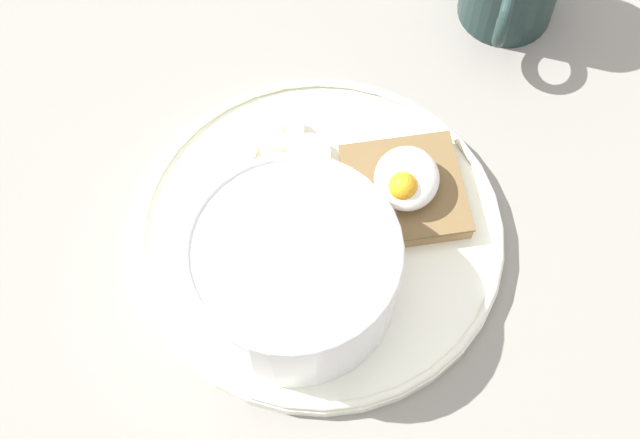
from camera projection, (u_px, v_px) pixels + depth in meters
ground_plane at (320, 243)px, 68.82cm from camera, size 120.00×120.00×2.00cm
plate at (320, 233)px, 67.22cm from camera, size 27.78×27.78×1.60cm
oatmeal_bowl at (294, 270)px, 61.70cm from camera, size 14.86×14.86×7.23cm
toast_slice at (405, 191)px, 67.68cm from camera, size 11.19×11.19×1.53cm
poached_egg at (406, 179)px, 65.80cm from camera, size 5.42×4.87×3.14cm
banana_slice_front at (272, 159)px, 69.37cm from camera, size 4.04×4.04×1.04cm
banana_slice_left at (239, 154)px, 69.35cm from camera, size 3.87×3.84×1.46cm
banana_slice_back at (308, 155)px, 69.44cm from camera, size 4.48×4.43×1.31cm
banana_slice_right at (251, 192)px, 67.80cm from camera, size 4.00×3.96×1.64cm
banana_slice_inner at (281, 133)px, 70.11cm from camera, size 4.67×4.76×1.88cm
banana_slice_outer at (219, 182)px, 68.25cm from camera, size 4.82×4.83×1.50cm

